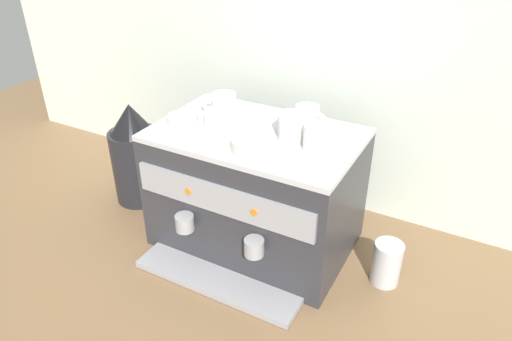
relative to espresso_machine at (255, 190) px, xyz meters
name	(u,v)px	position (x,y,z in m)	size (l,w,h in m)	color
ground_plane	(256,238)	(0.00, 0.01, -0.20)	(4.00, 4.00, 0.00)	brown
tiled_backsplash_wall	(305,77)	(0.00, 0.36, 0.26)	(2.80, 0.03, 0.92)	silver
espresso_machine	(255,190)	(0.00, 0.00, 0.00)	(0.61, 0.50, 0.40)	#2D2D33
ceramic_cup_0	(316,137)	(0.19, -0.01, 0.24)	(0.07, 0.11, 0.07)	white
ceramic_cup_1	(292,126)	(0.11, 0.02, 0.24)	(0.11, 0.10, 0.08)	white
ceramic_cup_2	(217,122)	(-0.11, -0.04, 0.23)	(0.11, 0.08, 0.06)	white
ceramic_cup_3	(223,103)	(-0.16, 0.08, 0.23)	(0.11, 0.08, 0.07)	white
ceramic_cup_4	(308,117)	(0.12, 0.11, 0.24)	(0.11, 0.07, 0.07)	white
ceramic_bowl_0	(254,144)	(0.04, -0.09, 0.22)	(0.13, 0.13, 0.03)	beige
ceramic_bowl_1	(183,120)	(-0.22, -0.05, 0.22)	(0.09, 0.09, 0.03)	beige
coffee_grinder	(136,156)	(-0.51, 0.02, -0.02)	(0.18, 0.18, 0.38)	black
milk_pitcher	(387,263)	(0.44, 0.01, -0.13)	(0.09, 0.09, 0.14)	#B7B7BC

